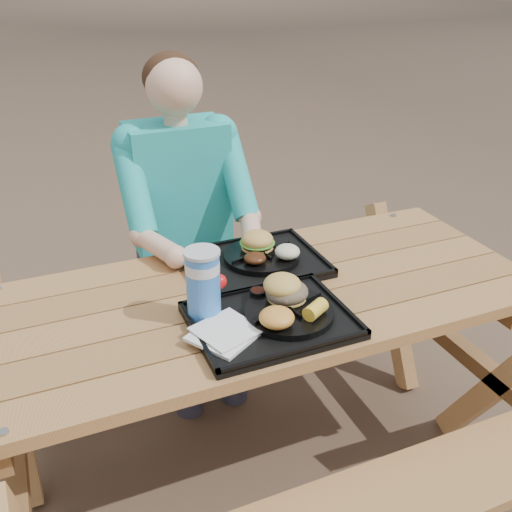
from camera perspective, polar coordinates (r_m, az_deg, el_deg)
name	(u,v)px	position (r m, az deg, el deg)	size (l,w,h in m)	color
ground	(256,463)	(2.28, 0.00, -19.96)	(60.00, 60.00, 0.00)	#999999
picnic_table	(256,385)	(2.02, 0.00, -12.78)	(1.80, 1.49, 0.75)	#999999
tray_near	(271,321)	(1.65, 1.49, -6.55)	(0.45, 0.35, 0.02)	black
tray_far	(255,264)	(1.94, -0.13, -0.82)	(0.45, 0.35, 0.02)	black
plate_near	(289,312)	(1.65, 3.31, -5.65)	(0.26, 0.26, 0.02)	black
plate_far	(262,256)	(1.95, 0.56, -0.01)	(0.26, 0.26, 0.02)	black
napkin_stack	(224,334)	(1.57, -3.23, -7.78)	(0.16, 0.16, 0.02)	white
soda_cup	(203,285)	(1.62, -5.30, -2.89)	(0.10, 0.10, 0.20)	blue
condiment_bbq	(258,294)	(1.72, 0.22, -3.85)	(0.05, 0.05, 0.03)	black
condiment_mustard	(274,291)	(1.75, 1.83, -3.50)	(0.04, 0.04, 0.03)	gold
sandwich	(287,281)	(1.66, 3.14, -2.55)	(0.12, 0.12, 0.12)	gold
mac_cheese	(277,317)	(1.57, 2.09, -6.16)	(0.10, 0.10, 0.05)	gold
corn_cob	(315,309)	(1.61, 5.96, -5.34)	(0.07, 0.07, 0.04)	yellow
cutlery_far	(203,268)	(1.90, -5.31, -1.17)	(0.03, 0.18, 0.01)	black
burger	(257,236)	(1.95, 0.13, 2.04)	(0.11, 0.11, 0.10)	gold
baked_beans	(255,258)	(1.88, -0.10, -0.22)	(0.07, 0.07, 0.03)	#431F0D
potato_salad	(287,252)	(1.91, 3.15, 0.44)	(0.08, 0.08, 0.05)	beige
diner	(184,240)	(2.40, -7.26, 1.56)	(0.48, 0.84, 1.28)	teal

